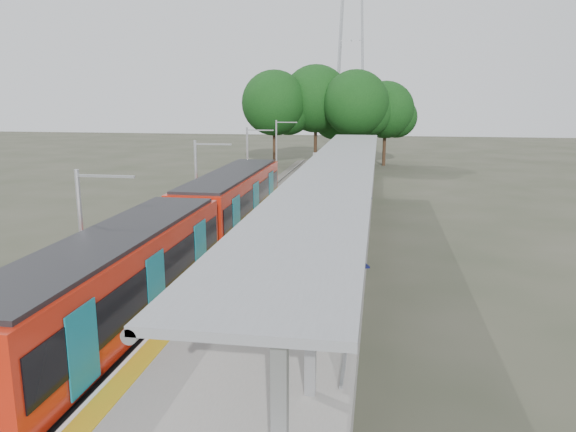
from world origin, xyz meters
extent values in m
cube|color=#59544C|center=(-4.50, 20.00, 0.12)|extent=(3.00, 70.00, 0.24)
cube|color=gray|center=(0.00, 20.00, 0.50)|extent=(6.00, 50.00, 1.00)
cube|color=gold|center=(-2.55, 20.00, 1.01)|extent=(0.60, 50.00, 0.02)
cube|color=#9EA0A5|center=(0.00, 44.95, 1.60)|extent=(6.00, 0.10, 1.20)
cube|color=black|center=(-4.50, 5.54, 0.65)|extent=(2.50, 13.50, 0.70)
cube|color=#B31E0C|center=(-4.50, 5.54, 2.25)|extent=(2.65, 13.50, 2.50)
cube|color=black|center=(-4.50, 5.54, 2.30)|extent=(2.72, 12.96, 1.20)
cube|color=black|center=(-4.50, 5.54, 3.55)|extent=(2.40, 12.82, 0.15)
cube|color=#0B6071|center=(-3.14, 5.54, 2.10)|extent=(0.04, 1.30, 2.00)
cylinder|color=black|center=(-4.50, 0.81, 0.35)|extent=(2.20, 0.70, 0.70)
cube|color=black|center=(-4.50, 19.64, 0.65)|extent=(2.50, 13.50, 0.70)
cube|color=#B31E0C|center=(-4.50, 19.64, 2.25)|extent=(2.65, 13.50, 2.50)
cube|color=black|center=(-4.50, 19.64, 2.30)|extent=(2.72, 12.96, 1.20)
cube|color=black|center=(-4.50, 19.64, 3.55)|extent=(2.40, 12.83, 0.15)
cube|color=#0B6071|center=(-3.14, 19.64, 2.10)|extent=(0.04, 1.30, 2.00)
cylinder|color=black|center=(-4.50, 14.91, 0.35)|extent=(2.20, 0.70, 0.70)
cube|color=black|center=(-4.50, 12.59, 2.00)|extent=(2.30, 0.80, 2.40)
cube|color=#9EA0A5|center=(2.00, -2.00, 2.75)|extent=(0.25, 0.25, 3.50)
cube|color=#9EA0A5|center=(2.00, 2.00, 2.75)|extent=(0.25, 0.25, 3.50)
cube|color=#9EA0A5|center=(2.00, 6.00, 2.75)|extent=(0.25, 0.25, 3.50)
cube|color=#9EA0A5|center=(2.00, 10.00, 2.75)|extent=(0.25, 0.25, 3.50)
cube|color=#9EA0A5|center=(2.00, 14.00, 2.75)|extent=(0.25, 0.25, 3.50)
cube|color=#9EA0A5|center=(2.00, 18.00, 2.75)|extent=(0.25, 0.25, 3.50)
cube|color=#9EA0A5|center=(2.00, 22.00, 2.75)|extent=(0.25, 0.25, 3.50)
cube|color=#9EA0A5|center=(2.00, 26.00, 2.75)|extent=(0.25, 0.25, 3.50)
cube|color=#9EA0A5|center=(2.00, 30.00, 2.75)|extent=(0.25, 0.25, 3.50)
cube|color=#9EA0A5|center=(2.00, 34.00, 2.75)|extent=(0.25, 0.25, 3.50)
cube|color=gray|center=(1.60, 16.00, 4.58)|extent=(3.20, 38.00, 0.16)
cylinder|color=#9EA0A5|center=(0.05, 16.00, 4.50)|extent=(0.24, 38.00, 0.24)
cube|color=silver|center=(2.70, 4.00, 2.20)|extent=(0.05, 3.70, 2.20)
cube|color=silver|center=(2.70, 8.00, 2.20)|extent=(0.05, 3.70, 2.20)
cube|color=silver|center=(2.70, 16.00, 2.20)|extent=(0.05, 3.70, 2.20)
cube|color=silver|center=(2.70, 20.00, 2.20)|extent=(0.05, 3.70, 2.20)
cube|color=silver|center=(2.70, 28.00, 2.20)|extent=(0.05, 3.70, 2.20)
cube|color=silver|center=(2.70, 32.00, 2.20)|extent=(0.05, 3.70, 2.20)
cylinder|color=#382316|center=(-7.88, 50.48, 2.29)|extent=(0.36, 0.36, 4.59)
sphere|color=#134212|center=(-7.88, 50.48, 6.88)|extent=(6.97, 6.97, 6.97)
cylinder|color=#382316|center=(-3.68, 52.91, 2.44)|extent=(0.36, 0.36, 4.87)
sphere|color=#134212|center=(-3.68, 52.91, 7.31)|extent=(7.40, 7.40, 7.40)
cylinder|color=#382316|center=(-1.59, 54.76, 1.82)|extent=(0.36, 0.36, 3.64)
sphere|color=#134212|center=(-1.59, 54.76, 5.46)|extent=(5.53, 5.53, 5.53)
cylinder|color=#382316|center=(0.79, 50.68, 2.29)|extent=(0.36, 0.36, 4.58)
sphere|color=#134212|center=(0.79, 50.68, 6.87)|extent=(6.96, 6.96, 6.96)
cylinder|color=#382316|center=(3.94, 53.52, 2.04)|extent=(0.36, 0.36, 4.09)
sphere|color=#134212|center=(3.94, 53.52, 6.13)|extent=(6.21, 6.21, 6.21)
cylinder|color=#9EA0A5|center=(-6.30, 7.00, 2.70)|extent=(0.16, 0.16, 5.40)
cube|color=#9EA0A5|center=(-5.30, 7.00, 5.20)|extent=(2.00, 0.08, 0.08)
cylinder|color=#9EA0A5|center=(-6.30, 19.00, 2.70)|extent=(0.16, 0.16, 5.40)
cube|color=#9EA0A5|center=(-5.30, 19.00, 5.20)|extent=(2.00, 0.08, 0.08)
cylinder|color=#9EA0A5|center=(-6.30, 31.00, 2.70)|extent=(0.16, 0.16, 5.40)
cube|color=#9EA0A5|center=(-5.30, 31.00, 5.20)|extent=(2.00, 0.08, 0.08)
cylinder|color=#9EA0A5|center=(-6.30, 43.00, 2.70)|extent=(0.16, 0.16, 5.40)
cube|color=#9EA0A5|center=(-5.30, 43.00, 5.20)|extent=(2.00, 0.08, 0.08)
cube|color=#0E1147|center=(2.70, 11.10, 1.48)|extent=(1.00, 1.67, 0.06)
cube|color=#0E1147|center=(2.49, 11.10, 1.80)|extent=(0.61, 1.52, 0.59)
cube|color=#9EA0A5|center=(2.70, 10.46, 1.23)|extent=(0.42, 0.21, 0.47)
cube|color=#9EA0A5|center=(2.70, 11.74, 1.23)|extent=(0.42, 0.21, 0.47)
cube|color=#0E1147|center=(2.01, 14.10, 1.51)|extent=(0.55, 1.70, 0.07)
cube|color=#0E1147|center=(1.79, 14.10, 1.84)|extent=(0.11, 1.69, 0.62)
cube|color=#9EA0A5|center=(2.01, 13.42, 1.25)|extent=(0.45, 0.08, 0.50)
cube|color=#9EA0A5|center=(2.01, 14.77, 1.25)|extent=(0.45, 0.08, 0.50)
cube|color=#0E1147|center=(2.70, 25.62, 1.46)|extent=(0.70, 1.59, 0.06)
cube|color=#0E1147|center=(2.49, 25.62, 1.77)|extent=(0.31, 1.53, 0.56)
cube|color=#9EA0A5|center=(2.70, 25.01, 1.23)|extent=(0.42, 0.13, 0.45)
cube|color=#9EA0A5|center=(2.70, 26.24, 1.23)|extent=(0.42, 0.13, 0.45)
cylinder|color=#C7BE91|center=(1.38, 10.65, 1.86)|extent=(0.46, 0.46, 1.72)
cube|color=red|center=(1.38, 10.65, 2.89)|extent=(0.41, 0.14, 0.29)
cylinder|color=#C7BE91|center=(0.48, 15.82, 1.75)|extent=(0.40, 0.40, 1.50)
cube|color=red|center=(0.48, 15.82, 2.65)|extent=(0.35, 0.09, 0.25)
cylinder|color=#9EA0A5|center=(0.78, 20.22, 1.44)|extent=(0.50, 0.50, 0.88)
camera|label=1|loc=(3.39, -9.76, 7.79)|focal=35.00mm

